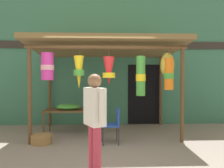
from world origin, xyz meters
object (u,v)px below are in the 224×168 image
Objects in this scene: folding_chair at (113,122)px; vendor_in_orange at (95,116)px; flower_heap_on_table at (69,107)px; display_table at (71,111)px; wicker_basket_by_table at (42,139)px.

folding_chair is 1.80m from vendor_in_orange.
flower_heap_on_table reaches higher than folding_chair.
flower_heap_on_table is 1.53m from folding_chair.
vendor_in_orange reaches higher than folding_chair.
flower_heap_on_table is at bearing 107.10° from vendor_in_orange.
folding_chair reaches higher than display_table.
display_table is 0.89× the size of vendor_in_orange.
wicker_basket_by_table is (-1.70, 0.07, -0.40)m from folding_chair.
vendor_in_orange is at bearing -74.50° from display_table.
flower_heap_on_table is 1.30× the size of wicker_basket_by_table.
vendor_in_orange is at bearing -72.90° from flower_heap_on_table.
wicker_basket_by_table is at bearing -121.12° from flower_heap_on_table.
vendor_in_orange is at bearing -102.69° from folding_chair.
wicker_basket_by_table is (-0.57, -0.92, -0.52)m from display_table.
display_table is 1.72× the size of folding_chair.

